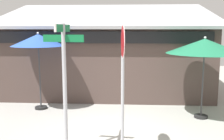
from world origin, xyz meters
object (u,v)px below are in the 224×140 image
object	(u,v)px
street_sign_post	(64,76)
patio_umbrella_royal_blue_left	(38,41)
stop_sign	(123,68)
patio_umbrella_forest_green_center	(205,47)

from	to	relation	value
street_sign_post	patio_umbrella_royal_blue_left	size ratio (longest dim) A/B	1.08
street_sign_post	stop_sign	size ratio (longest dim) A/B	1.01
street_sign_post	patio_umbrella_royal_blue_left	world-z (taller)	street_sign_post
street_sign_post	patio_umbrella_royal_blue_left	xyz separation A→B (m)	(-1.76, 3.48, 0.63)
stop_sign	patio_umbrella_royal_blue_left	size ratio (longest dim) A/B	1.07
stop_sign	patio_umbrella_forest_green_center	xyz separation A→B (m)	(2.55, 2.85, 0.29)
street_sign_post	stop_sign	bearing A→B (deg)	-1.79
street_sign_post	patio_umbrella_royal_blue_left	distance (m)	3.95
street_sign_post	patio_umbrella_forest_green_center	world-z (taller)	street_sign_post
stop_sign	patio_umbrella_forest_green_center	world-z (taller)	stop_sign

